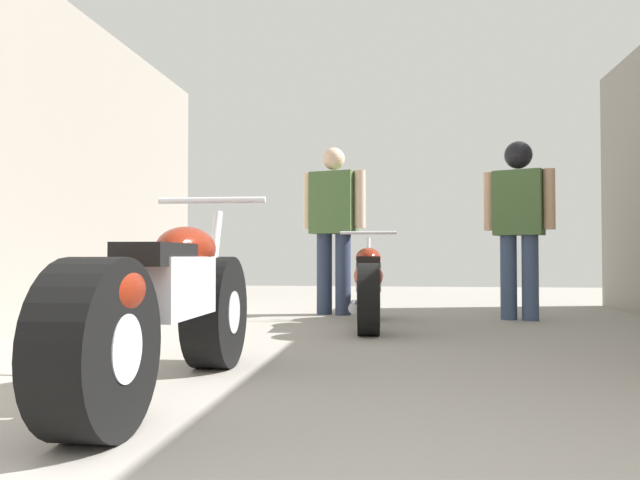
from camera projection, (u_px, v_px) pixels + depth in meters
name	position (u px, v px, depth m)	size (l,w,h in m)	color
ground_plane	(374.00, 349.00, 4.22)	(17.54, 17.54, 0.00)	gray
motorcycle_maroon_cruiser	(167.00, 308.00, 2.77)	(0.60, 2.01, 0.94)	black
motorcycle_black_naked	(368.00, 285.00, 5.51)	(0.55, 1.85, 0.86)	black
mechanic_in_blue	(334.00, 220.00, 6.70)	(0.71, 0.38, 1.78)	#2D3851
mechanic_with_helmet	(519.00, 213.00, 6.12)	(0.67, 0.40, 1.74)	#384766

